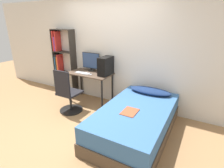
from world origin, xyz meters
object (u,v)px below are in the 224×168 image
bed (136,121)px  pc_tower (106,66)px  office_chair (68,96)px  bookshelf (61,63)px  keyboard (83,73)px  monitor (91,61)px

bed → pc_tower: bearing=144.5°
office_chair → bed: bearing=-0.7°
bookshelf → pc_tower: bookshelf is taller
pc_tower → bed: bearing=-35.5°
keyboard → bed: bearing=-20.1°
bookshelf → monitor: size_ratio=3.41×
pc_tower → bookshelf: bearing=175.9°
office_chair → pc_tower: (0.52, 0.77, 0.59)m
bookshelf → bed: bookshelf is taller
monitor → keyboard: monitor is taller
office_chair → pc_tower: bearing=55.9°
office_chair → keyboard: bearing=92.9°
pc_tower → keyboard: bearing=-161.5°
bookshelf → monitor: bearing=1.3°
bed → keyboard: keyboard is taller
monitor → pc_tower: 0.54m
bookshelf → monitor: 1.02m
bookshelf → bed: 2.85m
bookshelf → bed: (2.64, -0.90, -0.59)m
bookshelf → keyboard: bookshelf is taller
office_chair → bookshelf: bearing=138.8°
bed → keyboard: (-1.67, 0.61, 0.51)m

